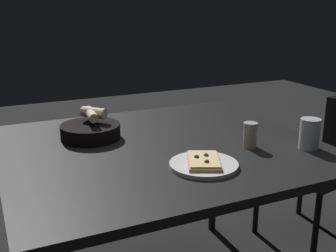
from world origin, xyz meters
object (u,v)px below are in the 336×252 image
(bread_basket, at_px, (91,129))
(beer_glass, at_px, (309,135))
(pepper_shaker, at_px, (250,136))
(chair_near, at_px, (327,158))
(pizza_plate, at_px, (204,164))
(dining_table, at_px, (160,158))

(bread_basket, relative_size, beer_glass, 2.07)
(bread_basket, distance_m, pepper_shaker, 0.61)
(beer_glass, distance_m, chair_near, 0.66)
(pizza_plate, distance_m, pepper_shaker, 0.27)
(dining_table, relative_size, bread_basket, 4.97)
(pepper_shaker, height_order, chair_near, chair_near)
(pizza_plate, height_order, pepper_shaker, pepper_shaker)
(dining_table, bearing_deg, pizza_plate, -171.58)
(bread_basket, relative_size, chair_near, 0.27)
(dining_table, distance_m, pizza_plate, 0.27)
(pepper_shaker, distance_m, chair_near, 0.76)
(chair_near, bearing_deg, pizza_plate, 110.70)
(pizza_plate, distance_m, beer_glass, 0.44)
(dining_table, height_order, pizza_plate, pizza_plate)
(bread_basket, distance_m, chair_near, 1.20)
(beer_glass, xyz_separation_m, chair_near, (0.35, -0.48, -0.29))
(pepper_shaker, relative_size, chair_near, 0.11)
(dining_table, xyz_separation_m, bread_basket, (0.19, 0.22, 0.09))
(bread_basket, bearing_deg, dining_table, -130.75)
(pizza_plate, xyz_separation_m, chair_near, (0.34, -0.91, -0.25))
(dining_table, xyz_separation_m, pizza_plate, (-0.26, -0.04, 0.07))
(pizza_plate, relative_size, pepper_shaker, 2.41)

